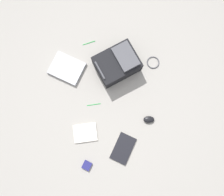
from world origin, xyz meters
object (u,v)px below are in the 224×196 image
Objects in this scene: book_manual at (123,148)px; computer_mouse at (149,119)px; cable_coil at (153,62)px; pen_black at (89,43)px; pen_blue at (94,105)px; backpack at (117,64)px; laptop at (67,68)px; earbud_pouch at (87,165)px; book_red at (85,133)px.

book_manual is 0.37m from computer_mouse.
pen_black is (0.38, 0.57, -0.00)m from cable_coil.
pen_blue is at bearing 18.57° from book_manual.
backpack is 0.51m from laptop.
computer_mouse is at bearing -158.51° from pen_black.
book_manual is 0.51m from pen_blue.
cable_coil is 1.20m from earbud_pouch.
laptop is at bearing 78.64° from cable_coil.
pen_blue is at bearing 133.74° from backpack.
backpack is at bearing 80.67° from cable_coil.
book_red is 0.28m from pen_blue.
earbud_pouch is at bearing 131.46° from cable_coil.
computer_mouse reaches higher than laptop.
pen_blue is at bearing 72.77° from computer_mouse.
cable_coil is (-0.06, -0.36, -0.08)m from backpack.
computer_mouse is (0.20, -0.31, 0.01)m from book_manual.
computer_mouse is 0.77× the size of pen_blue.
pen_blue is (0.24, -0.15, -0.00)m from book_red.
book_manual is 2.44× the size of cable_coil.
book_manual is at bearing -177.60° from pen_black.
pen_black is at bearing -10.31° from pen_blue.
laptop is 3.88× the size of computer_mouse.
pen_black is at bearing 33.67° from backpack.
earbud_pouch reaches higher than book_red.
earbud_pouch reaches higher than pen_blue.
cable_coil is (-0.17, -0.85, -0.01)m from laptop.
pen_blue is (0.48, 0.16, -0.00)m from book_manual.
laptop reaches higher than book_red.
cable_coil is (0.49, -0.84, -0.00)m from book_red.
computer_mouse is at bearing 158.41° from cable_coil.
book_red is at bearing 99.72° from computer_mouse.
computer_mouse is at bearing -166.04° from backpack.
computer_mouse is at bearing -58.02° from book_manual.
pen_black is (0.87, -0.26, -0.00)m from book_red.
cable_coil is 0.95× the size of pen_black.
laptop reaches higher than pen_black.
pen_black is at bearing -16.82° from book_red.
computer_mouse is at bearing -120.90° from pen_blue.
cable_coil reaches higher than pen_blue.
computer_mouse reaches higher than pen_blue.
earbud_pouch is (-1.17, 0.32, 0.01)m from pen_black.
earbud_pouch reaches higher than pen_black.
laptop reaches higher than pen_blue.
book_red is at bearing 52.38° from book_manual.
earbud_pouch is (-0.85, 0.54, -0.08)m from backpack.
book_red is (-0.55, 0.48, -0.08)m from backpack.
book_red is at bearing 148.33° from pen_blue.
laptop is 0.96m from computer_mouse.
backpack is 5.95× the size of earbud_pouch.
pen_blue is 1.78× the size of earbud_pouch.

